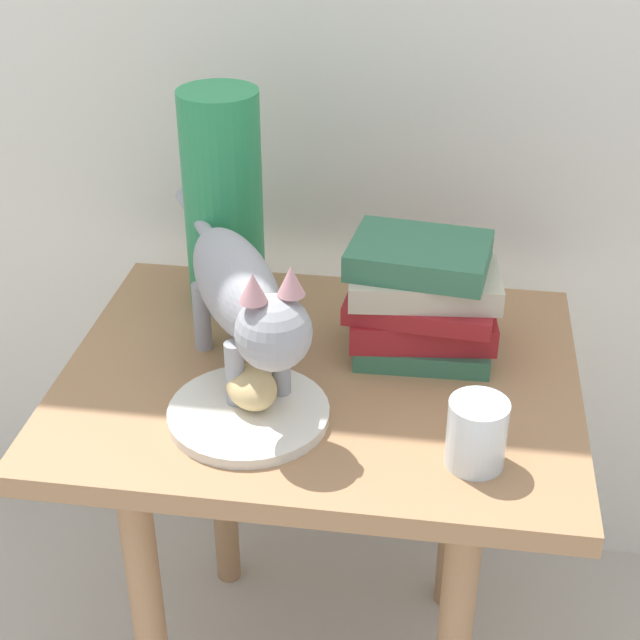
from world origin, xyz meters
TOP-DOWN VIEW (x-y plane):
  - side_table at (0.00, 0.00)m, footprint 0.69×0.54m
  - plate at (-0.07, -0.12)m, footprint 0.20×0.20m
  - bread_roll at (-0.07, -0.10)m, footprint 0.10×0.10m
  - cat at (-0.09, -0.04)m, footprint 0.27×0.43m
  - book_stack at (0.13, 0.07)m, footprint 0.21×0.16m
  - green_vase at (-0.17, 0.18)m, footprint 0.11×0.11m
  - candle_jar at (0.21, -0.16)m, footprint 0.07×0.07m

SIDE VIEW (x-z plane):
  - side_table at x=0.00m, z-range 0.20..0.82m
  - plate at x=-0.07m, z-range 0.61..0.63m
  - candle_jar at x=0.21m, z-range 0.61..0.69m
  - bread_roll at x=-0.07m, z-range 0.63..0.68m
  - book_stack at x=0.13m, z-range 0.61..0.78m
  - cat at x=-0.09m, z-range 0.63..0.86m
  - green_vase at x=-0.17m, z-range 0.61..0.94m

